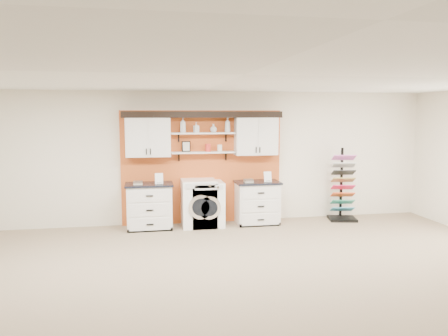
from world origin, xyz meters
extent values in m
plane|color=#89745C|center=(0.00, 0.00, 0.00)|extent=(10.00, 10.00, 0.00)
plane|color=white|center=(0.00, 0.00, 2.80)|extent=(10.00, 10.00, 0.00)
plane|color=silver|center=(0.00, 4.00, 1.40)|extent=(10.00, 0.00, 10.00)
cube|color=#BF5220|center=(0.00, 3.96, 1.20)|extent=(3.40, 0.07, 2.40)
cube|color=white|center=(-1.13, 3.80, 1.88)|extent=(0.90, 0.34, 0.84)
cube|color=white|center=(-1.35, 3.62, 1.88)|extent=(0.42, 0.01, 0.78)
cube|color=white|center=(-0.91, 3.62, 1.88)|extent=(0.42, 0.01, 0.78)
cube|color=white|center=(1.13, 3.80, 1.88)|extent=(0.90, 0.34, 0.84)
cube|color=white|center=(0.91, 3.62, 1.88)|extent=(0.42, 0.01, 0.78)
cube|color=white|center=(1.35, 3.62, 1.88)|extent=(0.42, 0.01, 0.78)
cube|color=white|center=(0.00, 3.80, 1.53)|extent=(1.32, 0.28, 0.03)
cube|color=white|center=(0.00, 3.80, 1.93)|extent=(1.32, 0.28, 0.03)
cube|color=black|center=(0.00, 3.82, 2.33)|extent=(3.30, 0.40, 0.10)
cube|color=black|center=(0.00, 3.63, 2.27)|extent=(3.30, 0.04, 0.04)
cube|color=black|center=(-0.35, 3.85, 1.66)|extent=(0.18, 0.02, 0.22)
cube|color=beige|center=(-0.35, 3.84, 1.66)|extent=(0.14, 0.01, 0.18)
cylinder|color=red|center=(0.10, 3.80, 1.62)|extent=(0.11, 0.11, 0.16)
cylinder|color=silver|center=(0.35, 3.80, 1.61)|extent=(0.10, 0.10, 0.14)
cube|color=white|center=(-1.13, 3.65, 0.45)|extent=(0.89, 0.60, 0.89)
cube|color=black|center=(-1.13, 3.38, 0.03)|extent=(0.89, 0.06, 0.07)
cube|color=black|center=(-1.13, 3.65, 0.91)|extent=(0.95, 0.66, 0.04)
cube|color=white|center=(-1.13, 3.34, 0.73)|extent=(0.81, 0.02, 0.25)
cube|color=white|center=(-1.13, 3.34, 0.45)|extent=(0.81, 0.02, 0.25)
cube|color=white|center=(-1.13, 3.34, 0.16)|extent=(0.81, 0.02, 0.25)
cube|color=white|center=(1.13, 3.65, 0.44)|extent=(0.87, 0.60, 0.87)
cube|color=black|center=(1.13, 3.38, 0.03)|extent=(0.87, 0.06, 0.07)
cube|color=black|center=(1.13, 3.65, 0.89)|extent=(0.93, 0.66, 0.04)
cube|color=white|center=(1.13, 3.34, 0.72)|extent=(0.79, 0.02, 0.24)
cube|color=white|center=(1.13, 3.34, 0.44)|extent=(0.79, 0.02, 0.24)
cube|color=white|center=(1.13, 3.34, 0.15)|extent=(0.79, 0.02, 0.24)
cube|color=white|center=(-0.12, 3.65, 0.49)|extent=(0.70, 0.66, 0.98)
cube|color=silver|center=(-0.12, 3.31, 0.91)|extent=(0.60, 0.02, 0.10)
cylinder|color=silver|center=(-0.12, 3.31, 0.47)|extent=(0.49, 0.05, 0.49)
cylinder|color=black|center=(-0.12, 3.29, 0.47)|extent=(0.35, 0.03, 0.35)
cube|color=white|center=(0.05, 3.65, 0.47)|extent=(0.67, 0.66, 0.94)
cube|color=silver|center=(0.05, 3.31, 0.87)|extent=(0.57, 0.02, 0.10)
cylinder|color=silver|center=(0.05, 3.31, 0.45)|extent=(0.47, 0.05, 0.47)
cylinder|color=black|center=(0.05, 3.29, 0.45)|extent=(0.33, 0.03, 0.33)
cube|color=black|center=(3.05, 3.59, 0.03)|extent=(0.66, 0.59, 0.06)
cube|color=black|center=(3.09, 3.76, 0.82)|extent=(0.06, 0.06, 1.54)
cube|color=#3595BC|center=(3.06, 3.61, 0.24)|extent=(0.52, 0.36, 0.14)
cube|color=#217B5C|center=(3.06, 3.61, 0.40)|extent=(0.52, 0.36, 0.14)
cube|color=#E54818|center=(3.06, 3.61, 0.57)|extent=(0.52, 0.36, 0.14)
cube|color=#D81958|center=(3.06, 3.61, 0.73)|extent=(0.52, 0.36, 0.14)
cube|color=olive|center=(3.06, 3.61, 0.89)|extent=(0.52, 0.36, 0.14)
cube|color=black|center=(3.06, 3.61, 1.06)|extent=(0.52, 0.36, 0.14)
cube|color=silver|center=(3.06, 3.61, 1.22)|extent=(0.52, 0.36, 0.14)
cube|color=#D960C2|center=(3.06, 3.61, 1.38)|extent=(0.52, 0.36, 0.14)
imported|color=silver|center=(-0.42, 3.80, 2.10)|extent=(0.17, 0.17, 0.31)
imported|color=silver|center=(-0.14, 3.80, 2.05)|extent=(0.12, 0.12, 0.21)
imported|color=silver|center=(0.22, 3.80, 2.03)|extent=(0.16, 0.16, 0.18)
imported|color=silver|center=(0.52, 3.80, 2.10)|extent=(0.17, 0.17, 0.31)
camera|label=1|loc=(-1.20, -5.20, 2.34)|focal=35.00mm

